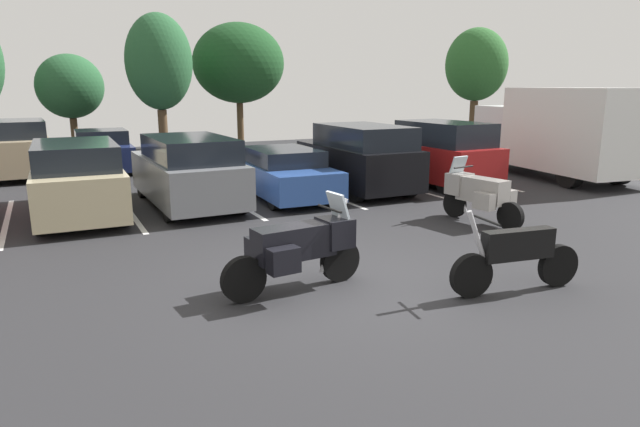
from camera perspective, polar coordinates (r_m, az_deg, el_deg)
ground at (r=8.61m, az=1.78°, el=-7.66°), size 44.00×44.00×0.10m
motorcycle_touring at (r=8.18m, az=-2.10°, el=-3.41°), size 2.31×0.99×1.42m
motorcycle_second at (r=12.76m, az=16.04°, el=2.07°), size 1.01×2.12×1.44m
motorcycle_third at (r=8.63m, az=19.56°, el=-4.19°), size 2.17×0.62×1.30m
parking_stripes at (r=14.63m, az=-13.99°, el=0.85°), size 18.64×5.12×0.01m
car_champagne at (r=14.11m, az=-23.78°, el=3.26°), size 1.96×4.92×1.75m
car_grey at (r=14.33m, az=-13.50°, el=4.26°), size 2.02×4.74×1.78m
car_blue at (r=15.24m, az=-3.94°, el=4.22°), size 1.99×4.66×1.34m
car_black at (r=16.03m, az=4.02°, el=5.73°), size 1.99×4.35×1.92m
car_red at (r=17.43m, az=12.02°, el=6.07°), size 1.89×4.34×1.95m
car_far_tan at (r=21.25m, az=-28.77°, el=5.88°), size 2.08×4.41×1.89m
car_far_navy at (r=21.18m, az=-21.56°, el=5.96°), size 1.88×4.30×1.50m
box_truck at (r=19.92m, az=23.45°, el=7.80°), size 3.10×6.38×2.94m
tree_left at (r=24.16m, az=-16.28°, el=14.72°), size 2.67×2.67×5.87m
tree_rear at (r=27.49m, az=-24.38°, el=11.83°), size 2.87×2.87×4.38m
tree_center_left at (r=27.30m, az=-8.41°, el=15.07°), size 4.30×4.30×5.89m
tree_center at (r=32.27m, az=15.83°, el=14.52°), size 3.34×3.34×6.07m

